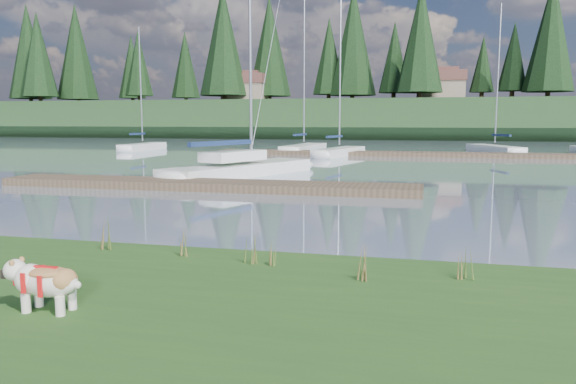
# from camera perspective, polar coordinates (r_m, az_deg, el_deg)

# --- Properties ---
(ground) EXTENTS (200.00, 200.00, 0.00)m
(ground) POSITION_cam_1_polar(r_m,az_deg,el_deg) (40.74, 8.07, 3.68)
(ground) COLOR #8291AA
(ground) RESTS_ON ground
(bank) EXTENTS (60.00, 9.00, 0.35)m
(bank) POSITION_cam_1_polar(r_m,az_deg,el_deg) (6.46, -27.12, -15.19)
(bank) COLOR #284B1B
(bank) RESTS_ON ground
(ridge) EXTENTS (200.00, 20.00, 5.00)m
(ridge) POSITION_cam_1_polar(r_m,az_deg,el_deg) (83.55, 11.07, 7.18)
(ridge) COLOR #1C351A
(ridge) RESTS_ON ground
(bulldog) EXTENTS (0.97, 0.43, 0.59)m
(bulldog) POSITION_cam_1_polar(r_m,az_deg,el_deg) (7.15, -23.40, -8.20)
(bulldog) COLOR silver
(bulldog) RESTS_ON bank
(sailboat_main) EXTENTS (5.37, 9.90, 14.09)m
(sailboat_main) POSITION_cam_1_polar(r_m,az_deg,el_deg) (26.31, -3.84, 2.67)
(sailboat_main) COLOR white
(sailboat_main) RESTS_ON ground
(dock_near) EXTENTS (16.00, 2.00, 0.30)m
(dock_near) POSITION_cam_1_polar(r_m,az_deg,el_deg) (21.18, -8.59, 0.73)
(dock_near) COLOR #4C3D2C
(dock_near) RESTS_ON ground
(dock_far) EXTENTS (26.00, 2.20, 0.30)m
(dock_far) POSITION_cam_1_polar(r_m,az_deg,el_deg) (40.58, 10.90, 3.82)
(dock_far) COLOR #4C3D2C
(dock_far) RESTS_ON ground
(sailboat_bg_0) EXTENTS (1.46, 7.03, 10.29)m
(sailboat_bg_0) POSITION_cam_1_polar(r_m,az_deg,el_deg) (49.70, -14.22, 4.55)
(sailboat_bg_0) COLOR white
(sailboat_bg_0) RESTS_ON ground
(sailboat_bg_1) EXTENTS (2.46, 8.71, 12.74)m
(sailboat_bg_1) POSITION_cam_1_polar(r_m,az_deg,el_deg) (46.10, 1.91, 4.57)
(sailboat_bg_1) COLOR white
(sailboat_bg_1) RESTS_ON ground
(sailboat_bg_2) EXTENTS (3.21, 7.59, 11.25)m
(sailboat_bg_2) POSITION_cam_1_polar(r_m,az_deg,el_deg) (40.82, 5.58, 4.19)
(sailboat_bg_2) COLOR white
(sailboat_bg_2) RESTS_ON ground
(sailboat_bg_3) EXTENTS (4.18, 7.77, 11.40)m
(sailboat_bg_3) POSITION_cam_1_polar(r_m,az_deg,el_deg) (47.28, 19.87, 4.21)
(sailboat_bg_3) COLOR white
(sailboat_bg_3) RESTS_ON ground
(weed_0) EXTENTS (0.17, 0.14, 0.54)m
(weed_0) POSITION_cam_1_polar(r_m,az_deg,el_deg) (9.34, -10.51, -5.05)
(weed_0) COLOR #475B23
(weed_0) RESTS_ON bank
(weed_1) EXTENTS (0.17, 0.14, 0.55)m
(weed_1) POSITION_cam_1_polar(r_m,az_deg,el_deg) (8.77, -3.75, -5.72)
(weed_1) COLOR #475B23
(weed_1) RESTS_ON bank
(weed_2) EXTENTS (0.17, 0.14, 0.57)m
(weed_2) POSITION_cam_1_polar(r_m,az_deg,el_deg) (7.89, 7.74, -7.21)
(weed_2) COLOR #475B23
(weed_2) RESTS_ON bank
(weed_3) EXTENTS (0.17, 0.14, 0.61)m
(weed_3) POSITION_cam_1_polar(r_m,az_deg,el_deg) (10.09, -17.98, -4.20)
(weed_3) COLOR #475B23
(weed_3) RESTS_ON bank
(weed_4) EXTENTS (0.17, 0.14, 0.46)m
(weed_4) POSITION_cam_1_polar(r_m,az_deg,el_deg) (8.64, -1.37, -6.17)
(weed_4) COLOR #475B23
(weed_4) RESTS_ON bank
(weed_5) EXTENTS (0.17, 0.14, 0.51)m
(weed_5) POSITION_cam_1_polar(r_m,az_deg,el_deg) (8.24, 17.57, -7.04)
(weed_5) COLOR #475B23
(weed_5) RESTS_ON bank
(mud_lip) EXTENTS (60.00, 0.50, 0.14)m
(mud_lip) POSITION_cam_1_polar(r_m,az_deg,el_deg) (10.04, -10.38, -7.15)
(mud_lip) COLOR #33281C
(mud_lip) RESTS_ON ground
(conifer_0) EXTENTS (5.72, 5.72, 14.15)m
(conifer_0) POSITION_cam_1_polar(r_m,az_deg,el_deg) (97.90, -24.05, 12.64)
(conifer_0) COLOR #382619
(conifer_0) RESTS_ON ridge
(conifer_1) EXTENTS (4.40, 4.40, 11.30)m
(conifer_1) POSITION_cam_1_polar(r_m,az_deg,el_deg) (93.00, -14.94, 12.50)
(conifer_1) COLOR #382619
(conifer_1) RESTS_ON ridge
(conifer_2) EXTENTS (6.60, 6.60, 16.05)m
(conifer_2) POSITION_cam_1_polar(r_m,az_deg,el_deg) (84.37, -6.72, 14.79)
(conifer_2) COLOR #382619
(conifer_2) RESTS_ON ridge
(conifer_3) EXTENTS (4.84, 4.84, 12.25)m
(conifer_3) POSITION_cam_1_polar(r_m,az_deg,el_deg) (84.14, 4.19, 13.60)
(conifer_3) COLOR #382619
(conifer_3) RESTS_ON ridge
(conifer_4) EXTENTS (6.16, 6.16, 15.10)m
(conifer_4) POSITION_cam_1_polar(r_m,az_deg,el_deg) (77.19, 13.32, 15.01)
(conifer_4) COLOR #382619
(conifer_4) RESTS_ON ridge
(conifer_5) EXTENTS (3.96, 3.96, 10.35)m
(conifer_5) POSITION_cam_1_polar(r_m,az_deg,el_deg) (81.62, 21.96, 12.65)
(conifer_5) COLOR #382619
(conifer_5) RESTS_ON ridge
(house_0) EXTENTS (6.30, 5.30, 4.65)m
(house_0) POSITION_cam_1_polar(r_m,az_deg,el_deg) (84.69, -4.24, 10.55)
(house_0) COLOR gray
(house_0) RESTS_ON ridge
(house_1) EXTENTS (6.30, 5.30, 4.65)m
(house_1) POSITION_cam_1_polar(r_m,az_deg,el_deg) (81.62, 15.37, 10.44)
(house_1) COLOR gray
(house_1) RESTS_ON ridge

